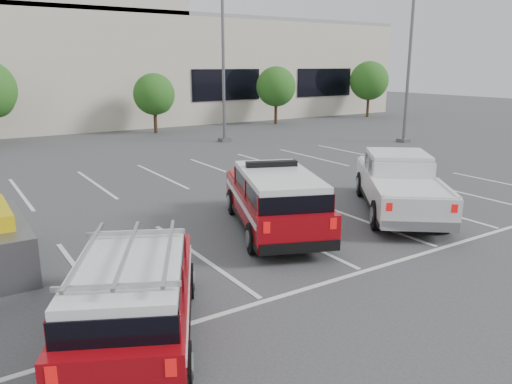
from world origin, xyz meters
TOP-DOWN VIEW (x-y plane):
  - ground at (0.00, 0.00)m, footprint 120.00×120.00m
  - stall_markings at (0.00, 4.50)m, footprint 23.00×15.00m
  - convention_building at (0.18, 31.86)m, footprint 60.00×16.99m
  - tree_mid_right at (5.09, 22.05)m, footprint 2.77×2.77m
  - tree_right at (15.09, 22.05)m, footprint 3.07×3.07m
  - tree_far_right at (25.09, 22.05)m, footprint 3.37×3.37m
  - light_pole_mid at (7.00, 16.00)m, footprint 0.90×0.60m
  - light_pole_right at (16.00, 10.00)m, footprint 0.90×0.60m
  - fire_chief_suv at (-0.04, 0.61)m, footprint 3.83×5.73m
  - white_pickup at (4.34, 0.05)m, footprint 5.23×5.90m
  - ladder_suv at (-5.32, -2.91)m, footprint 3.61×4.86m

SIDE VIEW (x-z plane):
  - ground at x=0.00m, z-range 0.00..0.00m
  - stall_markings at x=0.00m, z-range 0.00..0.01m
  - ladder_suv at x=-5.32m, z-range -0.18..1.61m
  - white_pickup at x=4.34m, z-range -0.18..1.63m
  - fire_chief_suv at x=-0.04m, z-range -0.17..1.72m
  - tree_mid_right at x=5.09m, z-range 0.51..4.50m
  - tree_right at x=15.09m, z-range 0.56..4.98m
  - tree_far_right at x=25.09m, z-range 0.62..5.46m
  - convention_building at x=0.18m, z-range -1.88..11.32m
  - light_pole_mid at x=7.00m, z-range 0.07..10.31m
  - light_pole_right at x=16.00m, z-range 0.07..10.31m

